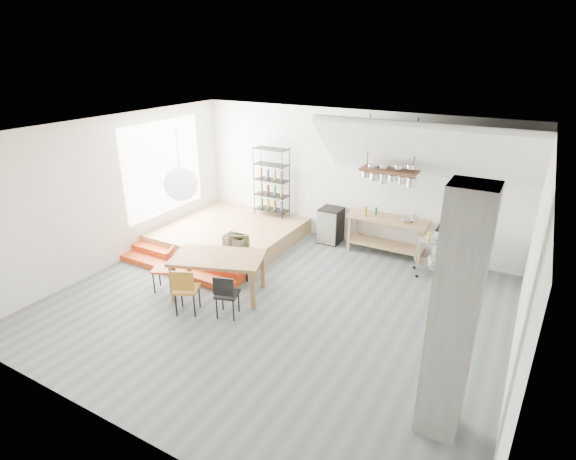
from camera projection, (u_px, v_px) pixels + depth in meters
The scene contains 26 objects.
floor at pixel (275, 304), 8.43m from camera, with size 8.00×8.00×0.00m, color #556063.
wall_back at pixel (350, 178), 10.65m from camera, with size 8.00×0.04×3.20m, color silver.
wall_left at pixel (115, 192), 9.65m from camera, with size 0.04×7.00×3.20m, color silver.
wall_right at pixel (529, 278), 6.01m from camera, with size 0.04×7.00×3.20m, color silver.
ceiling at pixel (273, 133), 7.23m from camera, with size 8.00×7.00×0.02m, color white.
slope_ceiling at pixel (425, 151), 8.99m from camera, with size 4.40×1.80×0.15m, color white.
window_pane at pixel (164, 168), 10.77m from camera, with size 0.02×2.50×2.20m, color white.
platform at pixel (230, 234), 11.11m from camera, with size 3.00×3.00×0.40m, color #A37F51.
step_lower at pixel (176, 270), 9.58m from camera, with size 3.00×0.35×0.13m, color #C54217.
step_upper at pixel (186, 261), 9.84m from camera, with size 3.00×0.35×0.27m, color #C54217.
concrete_column at pixel (454, 319), 5.12m from camera, with size 0.50×0.50×3.20m, color slate.
kitchen_counter at pixel (387, 229), 10.24m from camera, with size 1.80×0.60×0.91m.
stove at pixel (449, 247), 9.66m from camera, with size 0.60×0.60×1.18m.
pot_rack at pixel (390, 174), 9.54m from camera, with size 1.20×0.50×1.43m.
wire_shelving at pixel (271, 181), 11.42m from camera, with size 0.88×0.38×1.80m.
microwave_shelf at pixel (236, 248), 9.47m from camera, with size 0.60×0.40×0.16m.
paper_lantern at pixel (181, 184), 8.04m from camera, with size 0.60×0.60×0.60m, color white.
dining_table at pixel (218, 261), 8.51m from camera, with size 1.94×1.49×0.81m.
chair_mustard at pixel (185, 287), 7.93m from camera, with size 0.55×0.55×0.91m.
chair_black at pixel (226, 292), 7.84m from camera, with size 0.48×0.48×0.84m.
chair_olive at pixel (239, 254), 9.25m from camera, with size 0.56×0.56×0.89m.
chair_red at pixel (167, 266), 8.75m from camera, with size 0.54×0.54×0.89m.
rolling_cart at pixel (436, 252), 9.36m from camera, with size 0.92×0.73×0.81m.
mini_fridge at pixel (331, 225), 10.99m from camera, with size 0.52×0.52×0.88m, color black.
microwave at pixel (236, 242), 9.41m from camera, with size 0.49×0.33×0.27m, color beige.
bowl at pixel (406, 221), 9.88m from camera, with size 0.22×0.22×0.05m, color silver.
Camera 1 is at (3.79, -6.23, 4.46)m, focal length 28.00 mm.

